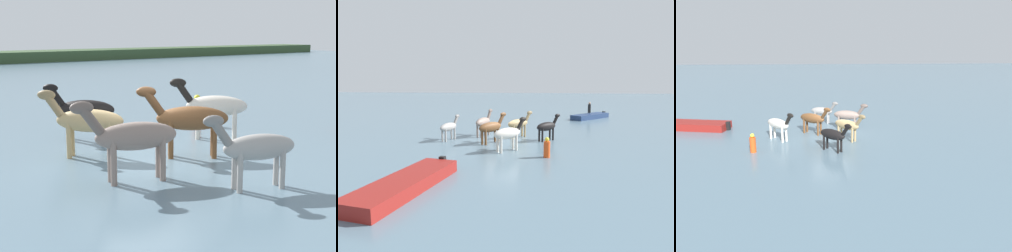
# 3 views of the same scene
# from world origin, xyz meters

# --- Properties ---
(ground_plane) EXTENTS (142.40, 142.40, 0.00)m
(ground_plane) POSITION_xyz_m (0.00, 0.00, 0.00)
(ground_plane) COLOR slate
(horse_pinto_flank) EXTENTS (2.31, 1.84, 2.00)m
(horse_pinto_flank) POSITION_xyz_m (1.19, -0.65, 1.10)
(horse_pinto_flank) COLOR brown
(horse_pinto_flank) RESTS_ON ground_plane
(horse_mid_herd) EXTENTS (2.52, 1.16, 1.97)m
(horse_mid_herd) POSITION_xyz_m (-1.33, -1.63, 1.08)
(horse_mid_herd) COLOR gray
(horse_mid_herd) RESTS_ON ground_plane
(horse_dun_straggler) EXTENTS (2.11, 2.06, 1.98)m
(horse_dun_straggler) POSITION_xyz_m (3.38, 0.72, 1.09)
(horse_dun_straggler) COLOR silver
(horse_dun_straggler) RESTS_ON ground_plane
(horse_gray_outer) EXTENTS (1.96, 1.87, 1.83)m
(horse_gray_outer) POSITION_xyz_m (-0.09, 3.11, 1.01)
(horse_gray_outer) COLOR black
(horse_gray_outer) RESTS_ON ground_plane
(horse_rear_stallion) EXTENTS (2.21, 1.10, 1.74)m
(horse_rear_stallion) POSITION_xyz_m (0.52, -3.76, 0.96)
(horse_rear_stallion) COLOR #9E9993
(horse_rear_stallion) RESTS_ON ground_plane
(horse_dark_mare) EXTENTS (2.04, 1.94, 1.89)m
(horse_dark_mare) POSITION_xyz_m (-1.09, 1.06, 1.04)
(horse_dark_mare) COLOR tan
(horse_dark_mare) RESTS_ON ground_plane
(boat_tender_starboard) EXTENTS (6.04, 2.68, 0.77)m
(boat_tender_starboard) POSITION_xyz_m (10.32, -2.63, 0.19)
(boat_tender_starboard) COLOR maroon
(boat_tender_starboard) RESTS_ON ground_plane
(buoy_channel_marker) EXTENTS (0.36, 0.36, 1.14)m
(buoy_channel_marker) POSITION_xyz_m (4.62, 2.99, 0.51)
(buoy_channel_marker) COLOR #E54C19
(buoy_channel_marker) RESTS_ON ground_plane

